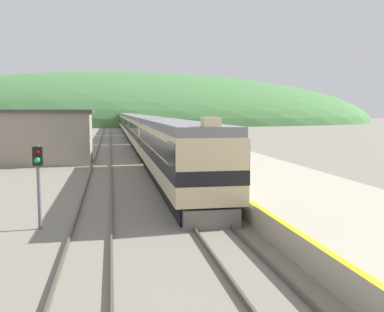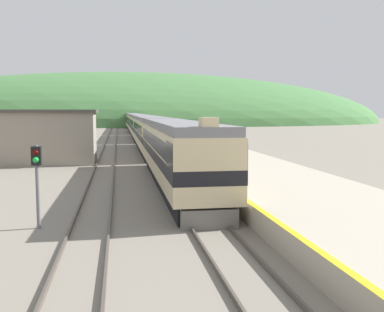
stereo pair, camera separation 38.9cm
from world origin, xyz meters
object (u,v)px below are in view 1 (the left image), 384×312
at_px(express_train_lead_car, 175,151).
at_px(signal_post_siding, 38,169).
at_px(carriage_second, 145,133).
at_px(carriage_fifth, 125,120).
at_px(carriage_third, 134,126).
at_px(carriage_fourth, 128,122).

xyz_separation_m(express_train_lead_car, signal_post_siding, (-6.44, -8.87, 0.19)).
relative_size(carriage_second, carriage_fifth, 1.00).
height_order(carriage_third, signal_post_siding, carriage_third).
bearing_deg(carriage_fourth, carriage_fifth, 90.00).
relative_size(carriage_second, carriage_fourth, 1.00).
xyz_separation_m(carriage_fourth, signal_post_siding, (-6.44, -78.12, 0.20)).
bearing_deg(carriage_third, carriage_fifth, 90.00).
height_order(express_train_lead_car, carriage_fifth, express_train_lead_car).
bearing_deg(carriage_second, carriage_third, 90.00).
distance_m(carriage_third, carriage_fifth, 46.50).
distance_m(express_train_lead_car, carriage_second, 22.75).
bearing_deg(carriage_fourth, carriage_third, -90.00).
bearing_deg(signal_post_siding, carriage_second, 78.48).
bearing_deg(carriage_third, carriage_second, -90.00).
xyz_separation_m(express_train_lead_car, carriage_fourth, (0.00, 69.25, -0.01)).
relative_size(express_train_lead_car, carriage_fifth, 0.93).
height_order(express_train_lead_car, signal_post_siding, express_train_lead_car).
bearing_deg(carriage_fifth, express_train_lead_car, -90.00).
distance_m(carriage_fifth, signal_post_siding, 101.58).
bearing_deg(carriage_fourth, signal_post_siding, -94.71).
relative_size(carriage_fourth, carriage_fifth, 1.00).
bearing_deg(carriage_fifth, carriage_fourth, -90.00).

